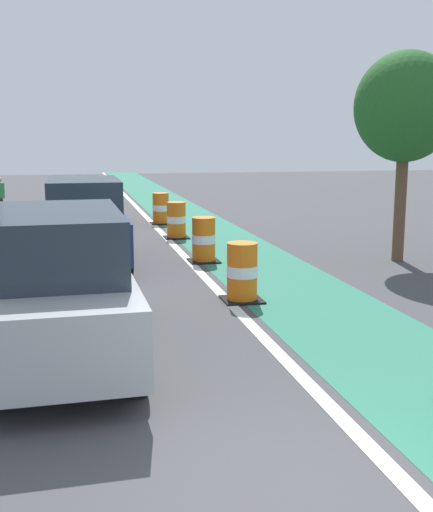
# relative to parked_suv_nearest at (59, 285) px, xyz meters

# --- Properties ---
(ground_plane) EXTENTS (100.00, 100.00, 0.00)m
(ground_plane) POSITION_rel_parked_suv_nearest_xyz_m (2.04, -3.92, -1.04)
(ground_plane) COLOR #424244
(bike_lane_strip) EXTENTS (2.50, 80.00, 0.01)m
(bike_lane_strip) POSITION_rel_parked_suv_nearest_xyz_m (4.44, 8.08, -1.03)
(bike_lane_strip) COLOR #2D755B
(bike_lane_strip) RESTS_ON ground
(lane_divider_stripe) EXTENTS (0.20, 80.00, 0.01)m
(lane_divider_stripe) POSITION_rel_parked_suv_nearest_xyz_m (2.94, 8.08, -1.03)
(lane_divider_stripe) COLOR silver
(lane_divider_stripe) RESTS_ON ground
(parked_suv_nearest) EXTENTS (1.98, 4.63, 2.04)m
(parked_suv_nearest) POSITION_rel_parked_suv_nearest_xyz_m (0.00, 0.00, 0.00)
(parked_suv_nearest) COLOR #9EA0A5
(parked_suv_nearest) RESTS_ON ground
(parked_suv_second) EXTENTS (1.94, 4.61, 2.04)m
(parked_suv_second) POSITION_rel_parked_suv_nearest_xyz_m (0.47, 6.59, 0.00)
(parked_suv_second) COLOR navy
(parked_suv_second) RESTS_ON ground
(parked_sedan_third) EXTENTS (1.94, 4.11, 1.70)m
(parked_sedan_third) POSITION_rel_parked_suv_nearest_xyz_m (0.34, 13.85, -0.20)
(parked_sedan_third) COLOR maroon
(parked_sedan_third) RESTS_ON ground
(traffic_barrel_front) EXTENTS (0.73, 0.73, 1.09)m
(traffic_barrel_front) POSITION_rel_parked_suv_nearest_xyz_m (3.21, 2.52, -0.50)
(traffic_barrel_front) COLOR orange
(traffic_barrel_front) RESTS_ON ground
(traffic_barrel_mid) EXTENTS (0.73, 0.73, 1.09)m
(traffic_barrel_mid) POSITION_rel_parked_suv_nearest_xyz_m (3.28, 6.36, -0.50)
(traffic_barrel_mid) COLOR orange
(traffic_barrel_mid) RESTS_ON ground
(traffic_barrel_back) EXTENTS (0.73, 0.73, 1.09)m
(traffic_barrel_back) POSITION_rel_parked_suv_nearest_xyz_m (3.24, 10.19, -0.50)
(traffic_barrel_back) COLOR orange
(traffic_barrel_back) RESTS_ON ground
(traffic_barrel_far) EXTENTS (0.73, 0.73, 1.09)m
(traffic_barrel_far) POSITION_rel_parked_suv_nearest_xyz_m (3.22, 13.50, -0.50)
(traffic_barrel_far) COLOR orange
(traffic_barrel_far) RESTS_ON ground
(pedestrian_crossing) EXTENTS (0.34, 0.20, 1.61)m
(pedestrian_crossing) POSITION_rel_parked_suv_nearest_xyz_m (-2.32, 15.33, -0.17)
(pedestrian_crossing) COLOR #33333D
(pedestrian_crossing) RESTS_ON ground
(street_tree_sidewalk) EXTENTS (2.40, 2.40, 5.00)m
(street_tree_sidewalk) POSITION_rel_parked_suv_nearest_xyz_m (7.96, 5.45, 2.63)
(street_tree_sidewalk) COLOR brown
(street_tree_sidewalk) RESTS_ON ground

